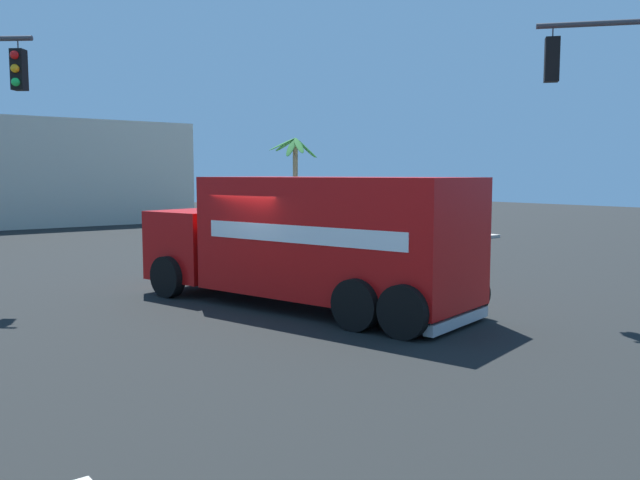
{
  "coord_description": "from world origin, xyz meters",
  "views": [
    {
      "loc": [
        -8.5,
        -12.59,
        2.97
      ],
      "look_at": [
        0.69,
        -0.85,
        1.48
      ],
      "focal_mm": 37.32,
      "sensor_mm": 36.0,
      "label": 1
    }
  ],
  "objects_px": {
    "delivery_truck": "(310,240)",
    "vending_machine_blue": "(332,211)",
    "vending_machine_red": "(362,216)",
    "palm_tree_far": "(295,165)"
  },
  "relations": [
    {
      "from": "delivery_truck",
      "to": "vending_machine_red",
      "type": "distance_m",
      "value": 15.27
    },
    {
      "from": "delivery_truck",
      "to": "vending_machine_blue",
      "type": "relative_size",
      "value": 4.58
    },
    {
      "from": "delivery_truck",
      "to": "palm_tree_far",
      "type": "distance_m",
      "value": 20.15
    },
    {
      "from": "vending_machine_blue",
      "to": "palm_tree_far",
      "type": "height_order",
      "value": "palm_tree_far"
    },
    {
      "from": "vending_machine_blue",
      "to": "palm_tree_far",
      "type": "bearing_deg",
      "value": 112.26
    },
    {
      "from": "delivery_truck",
      "to": "vending_machine_blue",
      "type": "bearing_deg",
      "value": 49.35
    },
    {
      "from": "vending_machine_red",
      "to": "vending_machine_blue",
      "type": "relative_size",
      "value": 1.0
    },
    {
      "from": "delivery_truck",
      "to": "vending_machine_red",
      "type": "height_order",
      "value": "delivery_truck"
    },
    {
      "from": "delivery_truck",
      "to": "vending_machine_blue",
      "type": "height_order",
      "value": "delivery_truck"
    },
    {
      "from": "vending_machine_red",
      "to": "vending_machine_blue",
      "type": "distance_m",
      "value": 4.02
    }
  ]
}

